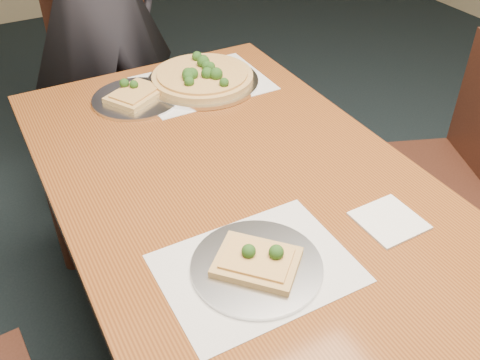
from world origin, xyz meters
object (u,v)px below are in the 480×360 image
slice_plate_far (136,96)px  slice_plate_near (257,264)px  chair_far (105,81)px  pizza_pan (202,77)px  dining_table (240,207)px  chair_right (449,162)px

slice_plate_far → slice_plate_near: bearing=-91.7°
chair_far → slice_plate_near: bearing=-76.7°
pizza_pan → slice_plate_far: pizza_pan is taller
dining_table → chair_right: bearing=1.1°
dining_table → slice_plate_near: (-0.12, -0.29, 0.11)m
chair_far → slice_plate_far: 0.69m
slice_plate_far → chair_right: bearing=-29.2°
chair_far → pizza_pan: (0.18, -0.65, 0.26)m
chair_right → pizza_pan: 0.90m
dining_table → chair_far: chair_far is taller
dining_table → chair_right: size_ratio=1.65×
slice_plate_far → dining_table: bearing=-80.3°
chair_far → slice_plate_far: chair_far is taller
pizza_pan → chair_far: bearing=105.4°
chair_right → slice_plate_near: (-0.95, -0.30, 0.25)m
chair_far → slice_plate_near: chair_far is taller
chair_right → slice_plate_near: 1.03m
chair_far → slice_plate_near: (-0.08, -1.46, 0.25)m
chair_right → slice_plate_near: size_ratio=3.25×
pizza_pan → slice_plate_near: pizza_pan is taller
pizza_pan → slice_plate_near: bearing=-107.6°
chair_right → pizza_pan: (-0.69, 0.51, 0.26)m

